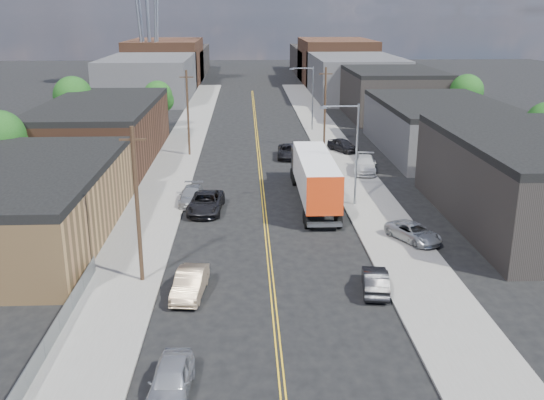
{
  "coord_description": "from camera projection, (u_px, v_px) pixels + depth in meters",
  "views": [
    {
      "loc": [
        -1.52,
        -25.49,
        16.49
      ],
      "look_at": [
        0.44,
        19.05,
        2.5
      ],
      "focal_mm": 40.0,
      "sensor_mm": 36.0,
      "label": 1
    }
  ],
  "objects": [
    {
      "name": "ground",
      "position": [
        256.0,
        131.0,
        86.49
      ],
      "size": [
        260.0,
        260.0,
        0.0
      ],
      "primitive_type": "plane",
      "color": "black",
      "rests_on": "ground"
    },
    {
      "name": "centerline",
      "position": [
        259.0,
        155.0,
        72.19
      ],
      "size": [
        0.32,
        120.0,
        0.01
      ],
      "primitive_type": "cube",
      "color": "gold",
      "rests_on": "ground"
    },
    {
      "name": "industrial_right_a",
      "position": [
        541.0,
        180.0,
        48.22
      ],
      "size": [
        14.0,
        22.0,
        7.1
      ],
      "color": "black",
      "rests_on": "ground"
    },
    {
      "name": "car_right_lot_b",
      "position": [
        365.0,
        164.0,
        63.78
      ],
      "size": [
        3.31,
        6.0,
        1.64
      ],
      "primitive_type": "imported",
      "rotation": [
        0.0,
        0.0,
        -0.19
      ],
      "color": "#BABABA",
      "rests_on": "sidewalk_right"
    },
    {
      "name": "car_ahead_truck",
      "position": [
        289.0,
        151.0,
        70.66
      ],
      "size": [
        2.86,
        5.6,
        1.51
      ],
      "primitive_type": "imported",
      "rotation": [
        0.0,
        0.0,
        -0.06
      ],
      "color": "black",
      "rests_on": "ground"
    },
    {
      "name": "semi_truck",
      "position": [
        313.0,
        173.0,
        54.34
      ],
      "size": [
        2.88,
        16.8,
        4.41
      ],
      "rotation": [
        0.0,
        0.0,
        -0.0
      ],
      "color": "silver",
      "rests_on": "ground"
    },
    {
      "name": "utility_pole_left_far",
      "position": [
        188.0,
        113.0,
        70.31
      ],
      "size": [
        1.6,
        0.26,
        10.0
      ],
      "color": "black",
      "rests_on": "ground"
    },
    {
      "name": "skyline_left_a",
      "position": [
        150.0,
        77.0,
        117.81
      ],
      "size": [
        16.0,
        30.0,
        8.0
      ],
      "primitive_type": "cube",
      "color": "#363538",
      "rests_on": "ground"
    },
    {
      "name": "chainlink_fence",
      "position": [
        59.0,
        324.0,
        31.95
      ],
      "size": [
        0.05,
        16.0,
        1.22
      ],
      "color": "slate",
      "rests_on": "ground"
    },
    {
      "name": "sidewalk_right",
      "position": [
        338.0,
        154.0,
        72.57
      ],
      "size": [
        5.0,
        140.0,
        0.15
      ],
      "primitive_type": "cube",
      "color": "slate",
      "rests_on": "ground"
    },
    {
      "name": "skyline_right_b",
      "position": [
        336.0,
        61.0,
        143.03
      ],
      "size": [
        16.0,
        26.0,
        10.0
      ],
      "primitive_type": "cube",
      "color": "#462A1C",
      "rests_on": "ground"
    },
    {
      "name": "industrial_right_c",
      "position": [
        391.0,
        93.0,
        97.72
      ],
      "size": [
        14.0,
        22.0,
        7.6
      ],
      "color": "black",
      "rests_on": "ground"
    },
    {
      "name": "skyline_left_b",
      "position": [
        166.0,
        62.0,
        141.34
      ],
      "size": [
        16.0,
        26.0,
        10.0
      ],
      "primitive_type": "cube",
      "color": "#462A1C",
      "rests_on": "ground"
    },
    {
      "name": "streetlight_near",
      "position": [
        352.0,
        147.0,
        51.85
      ],
      "size": [
        3.39,
        0.25,
        9.0
      ],
      "color": "gray",
      "rests_on": "ground"
    },
    {
      "name": "streetlight_far",
      "position": [
        310.0,
        93.0,
        85.21
      ],
      "size": [
        3.39,
        0.25,
        9.0
      ],
      "color": "gray",
      "rests_on": "ground"
    },
    {
      "name": "car_right_lot_c",
      "position": [
        343.0,
        145.0,
        73.22
      ],
      "size": [
        3.78,
        4.86,
        1.55
      ],
      "primitive_type": "imported",
      "rotation": [
        0.0,
        0.0,
        0.5
      ],
      "color": "black",
      "rests_on": "sidewalk_right"
    },
    {
      "name": "sidewalk_left",
      "position": [
        179.0,
        155.0,
        71.77
      ],
      "size": [
        5.0,
        140.0,
        0.15
      ],
      "primitive_type": "cube",
      "color": "slate",
      "rests_on": "ground"
    },
    {
      "name": "industrial_right_b",
      "position": [
        440.0,
        127.0,
        73.16
      ],
      "size": [
        14.0,
        24.0,
        6.1
      ],
      "color": "#363538",
      "rests_on": "ground"
    },
    {
      "name": "skyline_right_c",
      "position": [
        325.0,
        61.0,
        162.54
      ],
      "size": [
        16.0,
        40.0,
        7.0
      ],
      "primitive_type": "cube",
      "color": "black",
      "rests_on": "ground"
    },
    {
      "name": "warehouse_tan",
      "position": [
        24.0,
        204.0,
        44.86
      ],
      "size": [
        12.0,
        22.0,
        5.6
      ],
      "color": "olive",
      "rests_on": "ground"
    },
    {
      "name": "skyline_right_a",
      "position": [
        354.0,
        77.0,
        119.49
      ],
      "size": [
        16.0,
        30.0,
        8.0
      ],
      "primitive_type": "cube",
      "color": "#363538",
      "rests_on": "ground"
    },
    {
      "name": "car_left_c",
      "position": [
        206.0,
        203.0,
        51.62
      ],
      "size": [
        3.15,
        6.13,
        1.66
      ],
      "primitive_type": "imported",
      "rotation": [
        0.0,
        0.0,
        -0.07
      ],
      "color": "black",
      "rests_on": "ground"
    },
    {
      "name": "skyline_left_c",
      "position": [
        175.0,
        61.0,
        160.85
      ],
      "size": [
        16.0,
        40.0,
        7.0
      ],
      "primitive_type": "cube",
      "color": "black",
      "rests_on": "ground"
    },
    {
      "name": "car_right_lot_a",
      "position": [
        414.0,
        232.0,
        44.76
      ],
      "size": [
        4.05,
        5.15,
        1.3
      ],
      "primitive_type": "imported",
      "rotation": [
        0.0,
        0.0,
        0.47
      ],
      "color": "#ACB0B2",
      "rests_on": "sidewalk_right"
    },
    {
      "name": "car_left_a",
      "position": [
        171.0,
        380.0,
        26.95
      ],
      "size": [
        2.02,
        4.57,
        1.53
      ],
      "primitive_type": "imported",
      "rotation": [
        0.0,
        0.0,
        -0.05
      ],
      "color": "#B9BBBF",
      "rests_on": "ground"
    },
    {
      "name": "utility_pole_left_near",
      "position": [
        137.0,
        205.0,
        36.95
      ],
      "size": [
        1.6,
        0.26,
        10.0
      ],
      "color": "black",
      "rests_on": "ground"
    },
    {
      "name": "car_right_oncoming",
      "position": [
        375.0,
        281.0,
        36.98
      ],
      "size": [
        2.07,
        4.44,
        1.41
      ],
      "primitive_type": "imported",
      "rotation": [
        0.0,
        0.0,
        3.0
      ],
      "color": "black",
      "rests_on": "ground"
    },
    {
      "name": "utility_pole_right",
      "position": [
        325.0,
        108.0,
        73.86
      ],
      "size": [
        1.6,
        0.26,
        10.0
      ],
      "color": "black",
      "rests_on": "ground"
    },
    {
      "name": "car_left_d",
      "position": [
        192.0,
        196.0,
        53.89
      ],
      "size": [
        2.13,
        5.07,
        1.46
      ],
      "primitive_type": "imported",
      "rotation": [
        0.0,
        0.0,
        -0.02
      ],
      "color": "#9FA1A4",
      "rests_on": "ground"
    },
    {
      "name": "tree_left_mid",
      "position": [
        74.0,
        99.0,
        79.07
      ],
      "size": [
        5.1,
        5.04,
        8.37
      ],
      "color": "black",
      "rests_on": "ground"
    },
    {
      "name": "car_left_b",
      "position": [
        190.0,
        283.0,
        36.48
      ],
      "size": [
        2.12,
        4.85,
        1.55
      ],
      "primitive_type": "imported",
      "rotation": [
        0.0,
        0.0,
        -0.1
      ],
      "color": "#A08668",
      "rests_on": "ground"
    },
    {
      "name": "tree_right_far",
      "position": [
        467.0,
        93.0,
        86.2
      ],
      "size": [
        4.85,
        4.76,
        7.91
      ],
      "color": "black",
      "rests_on": "ground"
    },
    {
      "name": "tree_left_far",
      "position": [
        158.0,
        98.0,
        86.44
      ],
      "size": [
        4.35,
        4.2,
        6.97
      ],
      "color": "black",
      "rests_on": "ground"
    },
    {
      "name": "warehouse_brown",
      "position": [
        102.0,
        131.0,
        69.49
      ],
      "size": [
        12.0,
        26.0,
        6.6
      ],
      "color": "#462A1C",
      "rests_on": "ground"
    },
    {
      "name": "tree_left_near",
      "position": [
        1.0,
        140.0,
        55.34
      ],
      "size": [
        4.85,
        4.76,
        7.91
      ],
      "color": "black",
      "rests_on": "ground"
    }
  ]
}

